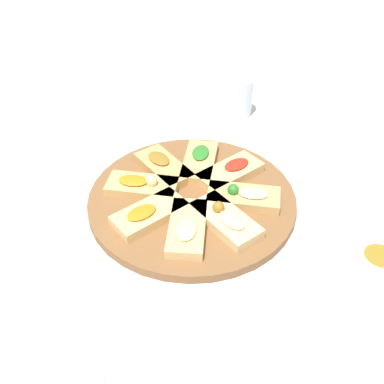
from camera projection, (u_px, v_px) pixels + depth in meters
The scene contains 14 objects.
ground_plane at pixel (192, 203), 0.83m from camera, with size 3.00×3.00×0.00m, color silver.
serving_board at pixel (192, 199), 0.83m from camera, with size 0.38×0.38×0.02m, color brown.
focaccia_slice_0 at pixel (199, 162), 0.89m from camera, with size 0.13×0.14×0.02m.
focaccia_slice_1 at pixel (163, 167), 0.87m from camera, with size 0.07×0.13×0.02m.
focaccia_slice_2 at pixel (142, 186), 0.83m from camera, with size 0.14×0.13×0.03m.
focaccia_slice_3 at pixel (149, 214), 0.77m from camera, with size 0.14×0.07×0.02m.
focaccia_slice_4 at pixel (187, 228), 0.74m from camera, with size 0.13×0.14×0.02m.
focaccia_slice_5 at pixel (226, 219), 0.76m from camera, with size 0.07×0.13×0.03m.
focaccia_slice_6 at pixel (243, 197), 0.80m from camera, with size 0.14×0.13×0.03m.
focaccia_slice_7 at pixel (231, 172), 0.86m from camera, with size 0.13×0.07×0.02m.
plate_left at pixel (334, 132), 1.00m from camera, with size 0.21×0.21×0.02m.
water_glass at pixel (239, 97), 1.05m from camera, with size 0.06×0.06×0.09m, color silver.
napkin_stack at pixel (25, 186), 0.86m from camera, with size 0.11×0.10×0.01m, color white.
dipping_bowl at pixel (378, 262), 0.70m from camera, with size 0.06×0.06×0.03m.
Camera 1 is at (0.33, 0.53, 0.55)m, focal length 42.00 mm.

